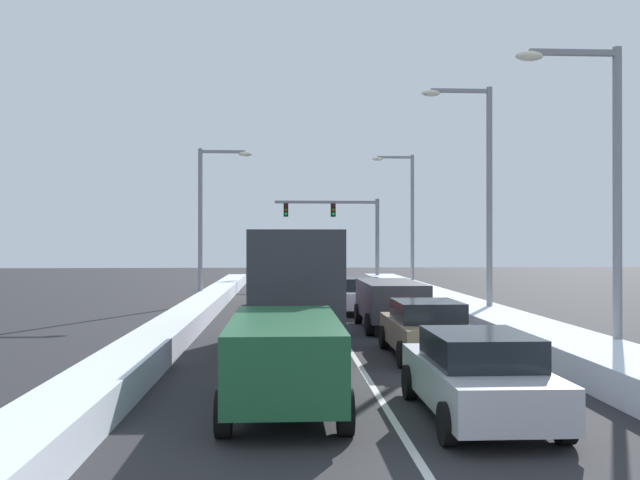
{
  "coord_description": "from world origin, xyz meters",
  "views": [
    {
      "loc": [
        -1.89,
        -5.47,
        3.05
      ],
      "look_at": [
        0.09,
        31.56,
        3.18
      ],
      "focal_mm": 38.65,
      "sensor_mm": 36.0,
      "label": 1
    }
  ],
  "objects_px": {
    "suv_green_center_lane_nearest": "(285,354)",
    "street_lamp_right_mid": "(480,184)",
    "sedan_silver_right_lane_nearest": "(478,375)",
    "suv_charcoal_right_lane_third": "(390,300)",
    "box_truck_center_lane_second": "(294,283)",
    "sedan_white_right_lane_fourth": "(361,295)",
    "street_lamp_right_near": "(602,174)",
    "sedan_tan_right_lane_second": "(426,329)",
    "street_lamp_left_mid": "(208,210)",
    "sedan_red_center_lane_third": "(288,300)",
    "street_lamp_right_far": "(407,210)",
    "suv_gray_center_lane_fourth": "(288,284)",
    "traffic_light_gantry": "(345,222)"
  },
  "relations": [
    {
      "from": "sedan_red_center_lane_third",
      "to": "street_lamp_right_far",
      "type": "relative_size",
      "value": 0.53
    },
    {
      "from": "suv_charcoal_right_lane_third",
      "to": "traffic_light_gantry",
      "type": "height_order",
      "value": "traffic_light_gantry"
    },
    {
      "from": "suv_green_center_lane_nearest",
      "to": "traffic_light_gantry",
      "type": "distance_m",
      "value": 37.26
    },
    {
      "from": "sedan_tan_right_lane_second",
      "to": "street_lamp_right_far",
      "type": "distance_m",
      "value": 25.4
    },
    {
      "from": "sedan_white_right_lane_fourth",
      "to": "traffic_light_gantry",
      "type": "xyz_separation_m",
      "value": [
        1.09,
        19.6,
        3.73
      ]
    },
    {
      "from": "sedan_white_right_lane_fourth",
      "to": "traffic_light_gantry",
      "type": "distance_m",
      "value": 19.98
    },
    {
      "from": "suv_gray_center_lane_fourth",
      "to": "street_lamp_right_near",
      "type": "relative_size",
      "value": 0.62
    },
    {
      "from": "box_truck_center_lane_second",
      "to": "street_lamp_right_far",
      "type": "bearing_deg",
      "value": 72.23
    },
    {
      "from": "sedan_tan_right_lane_second",
      "to": "suv_gray_center_lane_fourth",
      "type": "distance_m",
      "value": 16.1
    },
    {
      "from": "sedan_tan_right_lane_second",
      "to": "suv_green_center_lane_nearest",
      "type": "xyz_separation_m",
      "value": [
        -3.76,
        -5.54,
        0.25
      ]
    },
    {
      "from": "sedan_silver_right_lane_nearest",
      "to": "sedan_white_right_lane_fourth",
      "type": "distance_m",
      "value": 18.04
    },
    {
      "from": "sedan_red_center_lane_third",
      "to": "suv_gray_center_lane_fourth",
      "type": "relative_size",
      "value": 0.92
    },
    {
      "from": "traffic_light_gantry",
      "to": "street_lamp_right_far",
      "type": "distance_m",
      "value": 7.37
    },
    {
      "from": "sedan_silver_right_lane_nearest",
      "to": "street_lamp_right_mid",
      "type": "relative_size",
      "value": 0.51
    },
    {
      "from": "sedan_red_center_lane_third",
      "to": "suv_gray_center_lane_fourth",
      "type": "height_order",
      "value": "suv_gray_center_lane_fourth"
    },
    {
      "from": "sedan_tan_right_lane_second",
      "to": "suv_charcoal_right_lane_third",
      "type": "xyz_separation_m",
      "value": [
        -0.01,
        6.01,
        0.25
      ]
    },
    {
      "from": "sedan_silver_right_lane_nearest",
      "to": "sedan_tan_right_lane_second",
      "type": "relative_size",
      "value": 1.0
    },
    {
      "from": "traffic_light_gantry",
      "to": "suv_gray_center_lane_fourth",
      "type": "bearing_deg",
      "value": -105.23
    },
    {
      "from": "suv_green_center_lane_nearest",
      "to": "street_lamp_right_near",
      "type": "bearing_deg",
      "value": 26.69
    },
    {
      "from": "street_lamp_right_far",
      "to": "street_lamp_left_mid",
      "type": "relative_size",
      "value": 1.11
    },
    {
      "from": "suv_charcoal_right_lane_third",
      "to": "sedan_white_right_lane_fourth",
      "type": "bearing_deg",
      "value": 94.07
    },
    {
      "from": "suv_charcoal_right_lane_third",
      "to": "sedan_tan_right_lane_second",
      "type": "bearing_deg",
      "value": -89.91
    },
    {
      "from": "sedan_red_center_lane_third",
      "to": "traffic_light_gantry",
      "type": "distance_m",
      "value": 22.58
    },
    {
      "from": "sedan_tan_right_lane_second",
      "to": "street_lamp_right_near",
      "type": "height_order",
      "value": "street_lamp_right_near"
    },
    {
      "from": "sedan_white_right_lane_fourth",
      "to": "street_lamp_right_near",
      "type": "xyz_separation_m",
      "value": [
        4.44,
        -13.31,
        3.96
      ]
    },
    {
      "from": "sedan_silver_right_lane_nearest",
      "to": "sedan_red_center_lane_third",
      "type": "xyz_separation_m",
      "value": [
        -3.16,
        15.79,
        0.0
      ]
    },
    {
      "from": "box_truck_center_lane_second",
      "to": "street_lamp_left_mid",
      "type": "xyz_separation_m",
      "value": [
        -4.0,
        14.42,
        2.72
      ]
    },
    {
      "from": "sedan_white_right_lane_fourth",
      "to": "sedan_tan_right_lane_second",
      "type": "bearing_deg",
      "value": -87.97
    },
    {
      "from": "sedan_silver_right_lane_nearest",
      "to": "box_truck_center_lane_second",
      "type": "bearing_deg",
      "value": 111.14
    },
    {
      "from": "suv_green_center_lane_nearest",
      "to": "street_lamp_left_mid",
      "type": "relative_size",
      "value": 0.64
    },
    {
      "from": "sedan_tan_right_lane_second",
      "to": "sedan_red_center_lane_third",
      "type": "xyz_separation_m",
      "value": [
        -3.6,
        9.43,
        0.0
      ]
    },
    {
      "from": "suv_green_center_lane_nearest",
      "to": "sedan_red_center_lane_third",
      "type": "distance_m",
      "value": 14.98
    },
    {
      "from": "sedan_silver_right_lane_nearest",
      "to": "suv_charcoal_right_lane_third",
      "type": "distance_m",
      "value": 12.38
    },
    {
      "from": "street_lamp_right_mid",
      "to": "street_lamp_left_mid",
      "type": "distance_m",
      "value": 14.1
    },
    {
      "from": "street_lamp_right_mid",
      "to": "street_lamp_right_far",
      "type": "relative_size",
      "value": 1.04
    },
    {
      "from": "sedan_silver_right_lane_nearest",
      "to": "suv_green_center_lane_nearest",
      "type": "xyz_separation_m",
      "value": [
        -3.33,
        0.82,
        0.25
      ]
    },
    {
      "from": "sedan_silver_right_lane_nearest",
      "to": "sedan_white_right_lane_fourth",
      "type": "xyz_separation_m",
      "value": [
        0.02,
        18.04,
        0.0
      ]
    },
    {
      "from": "suv_green_center_lane_nearest",
      "to": "street_lamp_right_mid",
      "type": "xyz_separation_m",
      "value": [
        7.31,
        12.7,
        4.23
      ]
    },
    {
      "from": "street_lamp_right_near",
      "to": "street_lamp_right_mid",
      "type": "bearing_deg",
      "value": 93.15
    },
    {
      "from": "suv_green_center_lane_nearest",
      "to": "street_lamp_left_mid",
      "type": "distance_m",
      "value": 22.08
    },
    {
      "from": "sedan_white_right_lane_fourth",
      "to": "street_lamp_right_mid",
      "type": "height_order",
      "value": "street_lamp_right_mid"
    },
    {
      "from": "suv_gray_center_lane_fourth",
      "to": "street_lamp_right_mid",
      "type": "bearing_deg",
      "value": -50.2
    },
    {
      "from": "sedan_red_center_lane_third",
      "to": "street_lamp_right_mid",
      "type": "relative_size",
      "value": 0.51
    },
    {
      "from": "sedan_silver_right_lane_nearest",
      "to": "street_lamp_right_near",
      "type": "bearing_deg",
      "value": 46.7
    },
    {
      "from": "suv_charcoal_right_lane_third",
      "to": "box_truck_center_lane_second",
      "type": "xyz_separation_m",
      "value": [
        -3.46,
        -4.51,
        0.88
      ]
    },
    {
      "from": "box_truck_center_lane_second",
      "to": "street_lamp_right_near",
      "type": "height_order",
      "value": "street_lamp_right_near"
    },
    {
      "from": "suv_gray_center_lane_fourth",
      "to": "street_lamp_right_far",
      "type": "xyz_separation_m",
      "value": [
        7.54,
        9.02,
        4.07
      ]
    },
    {
      "from": "sedan_silver_right_lane_nearest",
      "to": "sedan_tan_right_lane_second",
      "type": "bearing_deg",
      "value": 86.1
    },
    {
      "from": "sedan_tan_right_lane_second",
      "to": "sedan_white_right_lane_fourth",
      "type": "relative_size",
      "value": 1.0
    },
    {
      "from": "sedan_red_center_lane_third",
      "to": "street_lamp_right_mid",
      "type": "xyz_separation_m",
      "value": [
        7.14,
        -2.28,
        4.48
      ]
    }
  ]
}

